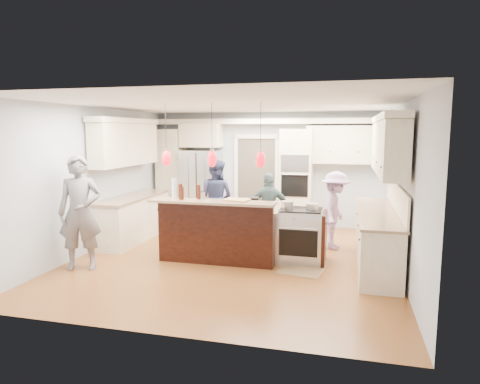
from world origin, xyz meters
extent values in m
plane|color=#9F5F2B|center=(0.00, 0.00, 0.00)|extent=(6.00, 6.00, 0.00)
cube|color=#B2BCC6|center=(0.00, 3.00, 1.35)|extent=(5.50, 0.04, 2.70)
cube|color=#B2BCC6|center=(0.00, -3.00, 1.35)|extent=(5.50, 0.04, 2.70)
cube|color=#B2BCC6|center=(-2.75, 0.00, 1.35)|extent=(0.04, 6.00, 2.70)
cube|color=#B2BCC6|center=(2.75, 0.00, 1.35)|extent=(0.04, 6.00, 2.70)
cube|color=white|center=(0.00, 0.00, 2.70)|extent=(5.50, 6.00, 0.04)
cube|color=#B7B7BC|center=(-1.55, 2.64, 0.90)|extent=(0.90, 0.70, 1.80)
cube|color=beige|center=(0.75, 2.67, 1.15)|extent=(0.72, 0.64, 2.30)
cube|color=black|center=(0.75, 2.34, 1.55)|extent=(0.60, 0.02, 0.35)
cube|color=black|center=(0.75, 2.34, 1.05)|extent=(0.60, 0.02, 0.50)
cylinder|color=#B7B7BC|center=(0.75, 2.31, 1.30)|extent=(0.55, 0.02, 0.02)
cube|color=beige|center=(-2.35, 2.70, 1.15)|extent=(0.60, 0.58, 2.30)
cube|color=beige|center=(-1.55, 2.70, 2.15)|extent=(0.95, 0.58, 0.55)
cube|color=beige|center=(1.80, 2.82, 1.95)|extent=(1.70, 0.35, 0.85)
cube|color=beige|center=(0.00, 2.80, 2.48)|extent=(5.30, 0.38, 0.12)
cube|color=#4C443A|center=(-0.25, 2.99, 1.05)|extent=(0.90, 0.06, 2.10)
cube|color=white|center=(-0.25, 2.95, 2.13)|extent=(1.04, 0.06, 0.10)
cube|color=beige|center=(2.40, 0.30, 0.44)|extent=(0.60, 3.00, 0.88)
cube|color=tan|center=(2.40, 0.30, 0.90)|extent=(0.64, 3.05, 0.04)
cube|color=beige|center=(2.52, 0.30, 1.98)|extent=(0.35, 3.00, 0.85)
cube|color=beige|center=(2.51, 0.30, 2.46)|extent=(0.37, 3.10, 0.10)
cube|color=beige|center=(-2.40, 0.80, 0.44)|extent=(0.60, 2.20, 0.88)
cube|color=tan|center=(-2.40, 0.80, 0.90)|extent=(0.64, 2.25, 0.04)
cube|color=beige|center=(-2.52, 0.80, 1.98)|extent=(0.35, 2.20, 0.85)
cube|color=beige|center=(-2.51, 0.80, 2.46)|extent=(0.37, 2.30, 0.10)
cube|color=black|center=(-0.25, 0.15, 0.44)|extent=(2.00, 1.00, 0.88)
cube|color=tan|center=(-0.25, 0.15, 0.90)|extent=(2.10, 1.10, 0.04)
cube|color=black|center=(-0.25, -0.41, 0.54)|extent=(2.00, 0.12, 1.08)
cube|color=tan|center=(-0.25, -0.55, 1.10)|extent=(2.10, 0.42, 0.04)
cube|color=black|center=(0.22, 0.29, 0.99)|extent=(0.31, 0.27, 0.15)
cube|color=#B7B7BC|center=(1.13, 0.15, 0.45)|extent=(0.76, 0.66, 0.90)
cube|color=black|center=(1.13, -0.19, 0.40)|extent=(0.65, 0.01, 0.45)
cube|color=black|center=(1.13, 0.15, 0.91)|extent=(0.72, 0.59, 0.02)
cube|color=black|center=(1.54, 0.15, 0.44)|extent=(0.06, 0.71, 0.88)
cylinder|color=black|center=(-1.05, -0.51, 2.33)|extent=(0.01, 0.01, 0.75)
ellipsoid|color=red|center=(-1.05, -0.51, 1.80)|extent=(0.15, 0.15, 0.26)
cylinder|color=black|center=(-0.25, -0.51, 2.33)|extent=(0.01, 0.01, 0.75)
ellipsoid|color=red|center=(-0.25, -0.51, 1.80)|extent=(0.15, 0.15, 0.26)
cylinder|color=black|center=(0.55, -0.51, 2.33)|extent=(0.01, 0.01, 0.75)
ellipsoid|color=red|center=(0.55, -0.51, 1.80)|extent=(0.15, 0.15, 0.26)
imported|color=slate|center=(-2.30, -1.15, 0.94)|extent=(0.80, 0.67, 1.87)
imported|color=#2A3252|center=(-0.85, 1.60, 0.83)|extent=(0.93, 0.80, 1.65)
imported|color=#415A5C|center=(0.40, 1.15, 0.72)|extent=(0.89, 0.49, 1.44)
imported|color=#9679A3|center=(1.69, 1.11, 0.75)|extent=(0.68, 1.03, 1.50)
cube|color=#8E744D|center=(1.26, -0.21, 0.01)|extent=(0.85, 1.10, 0.01)
cylinder|color=silver|center=(-0.94, -0.47, 1.29)|extent=(0.10, 0.10, 0.34)
cylinder|color=#40170B|center=(-0.80, -0.54, 1.25)|extent=(0.07, 0.07, 0.26)
cylinder|color=#40170B|center=(-0.75, -0.58, 1.23)|extent=(0.06, 0.06, 0.22)
cylinder|color=#40170B|center=(-0.51, -0.44, 1.24)|extent=(0.08, 0.08, 0.24)
cylinder|color=#B7B7BC|center=(-0.41, -0.50, 1.18)|extent=(0.08, 0.08, 0.12)
cube|color=tan|center=(0.15, -0.47, 1.14)|extent=(0.44, 0.34, 0.03)
cylinder|color=#B7B7BC|center=(0.89, 0.19, 0.98)|extent=(0.21, 0.21, 0.12)
cylinder|color=#B7B7BC|center=(1.32, 0.18, 0.97)|extent=(0.20, 0.20, 0.10)
camera|label=1|loc=(1.89, -7.12, 2.23)|focal=32.00mm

